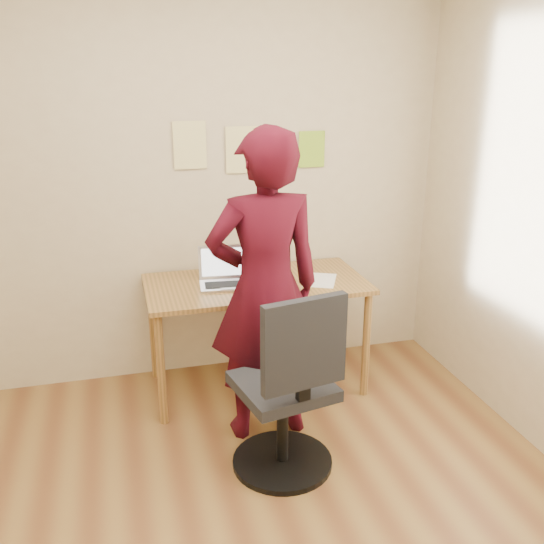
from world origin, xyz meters
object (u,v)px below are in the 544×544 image
object	(u,v)px
desk	(256,295)
laptop	(224,276)
person	(265,289)
office_chair	(289,398)
phone	(289,287)

from	to	relation	value
desk	laptop	distance (m)	0.24
desk	person	distance (m)	0.57
laptop	person	xyz separation A→B (m)	(0.13, -0.54, 0.10)
desk	laptop	xyz separation A→B (m)	(-0.20, 0.02, 0.14)
laptop	office_chair	size ratio (longest dim) A/B	0.32
desk	person	xyz separation A→B (m)	(-0.07, -0.52, 0.23)
phone	office_chair	bearing A→B (deg)	-118.16
phone	person	xyz separation A→B (m)	(-0.25, -0.35, 0.14)
person	phone	bearing A→B (deg)	-126.58
phone	office_chair	size ratio (longest dim) A/B	0.13
laptop	desk	bearing A→B (deg)	-0.47
person	office_chair	bearing A→B (deg)	90.63
desk	phone	bearing A→B (deg)	-42.77
office_chair	laptop	bearing A→B (deg)	87.20
desk	person	bearing A→B (deg)	-98.10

